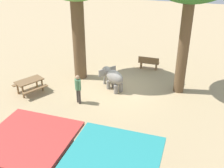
{
  "coord_description": "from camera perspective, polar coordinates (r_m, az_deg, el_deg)",
  "views": [
    {
      "loc": [
        -4.02,
        13.75,
        7.51
      ],
      "look_at": [
        0.1,
        1.2,
        0.8
      ],
      "focal_mm": 43.35,
      "sensor_mm": 36.0,
      "label": 1
    }
  ],
  "objects": [
    {
      "name": "person_handler",
      "position": [
        14.28,
        -7.18,
        -0.66
      ],
      "size": [
        0.43,
        0.33,
        1.62
      ],
      "rotation": [
        0.0,
        0.0,
        -2.18
      ],
      "color": "#3F3833",
      "rests_on": "ground_plane"
    },
    {
      "name": "picnic_table_near",
      "position": [
        16.07,
        -16.99,
        0.14
      ],
      "size": [
        2.01,
        2.02,
        0.78
      ],
      "rotation": [
        0.0,
        0.0,
        4.23
      ],
      "color": "brown",
      "rests_on": "ground_plane"
    },
    {
      "name": "wooden_bench",
      "position": [
        18.67,
        7.74,
        4.52
      ],
      "size": [
        1.4,
        0.4,
        0.88
      ],
      "rotation": [
        0.0,
        0.0,
        3.14
      ],
      "color": "brown",
      "rests_on": "ground_plane"
    },
    {
      "name": "elephant",
      "position": [
        15.66,
        0.16,
        1.52
      ],
      "size": [
        1.7,
        1.59,
        1.24
      ],
      "rotation": [
        0.0,
        0.0,
        5.66
      ],
      "color": "gray",
      "rests_on": "ground_plane"
    },
    {
      "name": "ground_plane",
      "position": [
        16.17,
        1.67,
        -0.75
      ],
      "size": [
        60.0,
        60.0,
        0.0
      ],
      "primitive_type": "plane",
      "color": "tan"
    }
  ]
}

